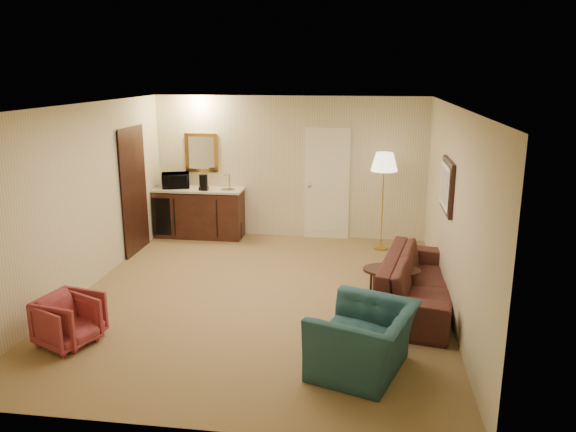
# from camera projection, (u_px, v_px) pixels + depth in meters

# --- Properties ---
(ground) EXTENTS (6.00, 6.00, 0.00)m
(ground) POSITION_uv_depth(u_px,v_px,m) (260.00, 297.00, 7.76)
(ground) COLOR olive
(ground) RESTS_ON ground
(room_walls) EXTENTS (5.02, 6.01, 2.61)m
(room_walls) POSITION_uv_depth(u_px,v_px,m) (262.00, 165.00, 8.08)
(room_walls) COLOR beige
(room_walls) RESTS_ON ground
(wetbar_cabinet) EXTENTS (1.64, 0.58, 0.92)m
(wetbar_cabinet) POSITION_uv_depth(u_px,v_px,m) (200.00, 213.00, 10.47)
(wetbar_cabinet) COLOR #391B12
(wetbar_cabinet) RESTS_ON ground
(sofa) EXTENTS (1.10, 2.42, 0.91)m
(sofa) POSITION_uv_depth(u_px,v_px,m) (420.00, 273.00, 7.36)
(sofa) COLOR black
(sofa) RESTS_ON ground
(teal_armchair) EXTENTS (1.00, 1.23, 0.93)m
(teal_armchair) POSITION_uv_depth(u_px,v_px,m) (364.00, 330.00, 5.73)
(teal_armchair) COLOR #224F55
(teal_armchair) RESTS_ON ground
(rose_chair_near) EXTENTS (0.72, 0.74, 0.59)m
(rose_chair_near) POSITION_uv_depth(u_px,v_px,m) (66.00, 321.00, 6.33)
(rose_chair_near) COLOR #983932
(rose_chair_near) RESTS_ON ground
(rose_chair_far) EXTENTS (0.67, 0.70, 0.62)m
(rose_chair_far) POSITION_uv_depth(u_px,v_px,m) (70.00, 316.00, 6.40)
(rose_chair_far) COLOR #983932
(rose_chair_far) RESTS_ON ground
(coffee_table) EXTENTS (0.82, 0.60, 0.44)m
(coffee_table) POSITION_uv_depth(u_px,v_px,m) (391.00, 284.00, 7.61)
(coffee_table) COLOR black
(coffee_table) RESTS_ON ground
(floor_lamp) EXTENTS (0.46, 0.46, 1.71)m
(floor_lamp) POSITION_uv_depth(u_px,v_px,m) (383.00, 202.00, 9.62)
(floor_lamp) COLOR gold
(floor_lamp) RESTS_ON ground
(waste_bin) EXTENTS (0.31, 0.31, 0.32)m
(waste_bin) POSITION_uv_depth(u_px,v_px,m) (235.00, 231.00, 10.39)
(waste_bin) COLOR black
(waste_bin) RESTS_ON ground
(microwave) EXTENTS (0.56, 0.42, 0.34)m
(microwave) POSITION_uv_depth(u_px,v_px,m) (176.00, 179.00, 10.38)
(microwave) COLOR black
(microwave) RESTS_ON wetbar_cabinet
(coffee_maker) EXTENTS (0.18, 0.18, 0.29)m
(coffee_maker) POSITION_uv_depth(u_px,v_px,m) (204.00, 182.00, 10.19)
(coffee_maker) COLOR black
(coffee_maker) RESTS_ON wetbar_cabinet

